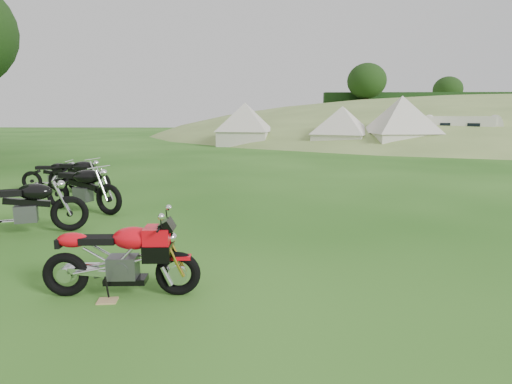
# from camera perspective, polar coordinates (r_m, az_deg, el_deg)

# --- Properties ---
(ground) EXTENTS (120.00, 120.00, 0.00)m
(ground) POSITION_cam_1_polar(r_m,az_deg,el_deg) (6.87, -2.90, -7.11)
(ground) COLOR #1B4E10
(ground) RESTS_ON ground
(hillside) EXTENTS (80.00, 64.00, 8.00)m
(hillside) POSITION_cam_1_polar(r_m,az_deg,el_deg) (52.12, 29.12, 6.80)
(hillside) COLOR olive
(hillside) RESTS_ON ground
(hedgerow) EXTENTS (36.00, 1.20, 8.60)m
(hedgerow) POSITION_cam_1_polar(r_m,az_deg,el_deg) (52.12, 29.12, 6.80)
(hedgerow) COLOR black
(hedgerow) RESTS_ON ground
(sport_motorcycle) EXTENTS (1.73, 0.53, 1.02)m
(sport_motorcycle) POSITION_cam_1_polar(r_m,az_deg,el_deg) (5.13, -17.59, -7.71)
(sport_motorcycle) COLOR red
(sport_motorcycle) RESTS_ON ground
(plywood_board) EXTENTS (0.23, 0.20, 0.02)m
(plywood_board) POSITION_cam_1_polar(r_m,az_deg,el_deg) (5.19, -19.20, -13.53)
(plywood_board) COLOR tan
(plywood_board) RESTS_ON ground
(vintage_moto_a) EXTENTS (2.00, 1.17, 1.04)m
(vintage_moto_a) POSITION_cam_1_polar(r_m,az_deg,el_deg) (8.32, -28.54, -1.59)
(vintage_moto_a) COLOR black
(vintage_moto_a) RESTS_ON ground
(vintage_moto_b) EXTENTS (2.07, 1.20, 1.07)m
(vintage_moto_b) POSITION_cam_1_polar(r_m,az_deg,el_deg) (9.77, -22.21, 0.60)
(vintage_moto_b) COLOR black
(vintage_moto_b) RESTS_ON ground
(vintage_moto_c) EXTENTS (1.96, 0.99, 1.01)m
(vintage_moto_c) POSITION_cam_1_polar(r_m,az_deg,el_deg) (12.07, -22.60, 2.15)
(vintage_moto_c) COLOR black
(vintage_moto_c) RESTS_ON ground
(vintage_moto_d) EXTENTS (1.71, 0.48, 0.89)m
(vintage_moto_d) POSITION_cam_1_polar(r_m,az_deg,el_deg) (12.76, -25.33, 2.09)
(vintage_moto_d) COLOR black
(vintage_moto_d) RESTS_ON ground
(tent_left) EXTENTS (3.58, 3.58, 2.73)m
(tent_left) POSITION_cam_1_polar(r_m,az_deg,el_deg) (28.42, -1.45, 8.95)
(tent_left) COLOR beige
(tent_left) RESTS_ON ground
(tent_mid) EXTENTS (3.88, 3.88, 2.57)m
(tent_mid) POSITION_cam_1_polar(r_m,az_deg,el_deg) (26.25, 11.39, 8.46)
(tent_mid) COLOR silver
(tent_mid) RESTS_ON ground
(tent_right) EXTENTS (3.68, 3.68, 2.89)m
(tent_right) POSITION_cam_1_polar(r_m,az_deg,el_deg) (25.75, 18.76, 8.44)
(tent_right) COLOR beige
(tent_right) RESTS_ON ground
(caravan) EXTENTS (4.62, 3.37, 1.97)m
(caravan) POSITION_cam_1_polar(r_m,az_deg,el_deg) (27.42, 25.57, 7.11)
(caravan) COLOR silver
(caravan) RESTS_ON ground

